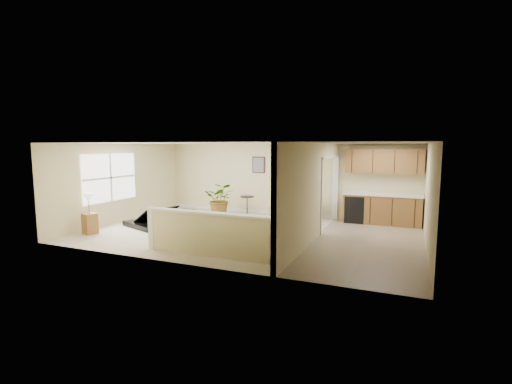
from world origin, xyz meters
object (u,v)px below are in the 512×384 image
at_px(palm_plant, 220,199).
at_px(lamp_stand, 90,217).
at_px(piano, 154,207).
at_px(loveseat, 294,209).
at_px(small_plant, 313,214).
at_px(piano_bench, 182,221).
at_px(accent_table, 247,203).

bearing_deg(palm_plant, lamp_stand, -117.50).
height_order(piano, lamp_stand, piano).
relative_size(loveseat, lamp_stand, 1.54).
height_order(small_plant, lamp_stand, lamp_stand).
height_order(piano_bench, lamp_stand, lamp_stand).
height_order(loveseat, small_plant, loveseat).
height_order(piano, piano_bench, piano).
bearing_deg(loveseat, accent_table, -155.98).
xyz_separation_m(loveseat, lamp_stand, (-4.58, -4.25, 0.15)).
distance_m(piano_bench, loveseat, 3.85).
bearing_deg(lamp_stand, piano, 60.58).
distance_m(piano, accent_table, 3.17).
distance_m(accent_table, lamp_stand, 5.02).
relative_size(loveseat, small_plant, 2.97).
bearing_deg(lamp_stand, loveseat, 42.84).
bearing_deg(small_plant, accent_table, 179.32).
distance_m(small_plant, lamp_stand, 6.65).
bearing_deg(piano, loveseat, 55.78).
bearing_deg(piano, lamp_stand, -99.19).
xyz_separation_m(piano_bench, accent_table, (0.81, 2.78, 0.16)).
xyz_separation_m(piano, loveseat, (3.67, 2.62, -0.24)).
height_order(accent_table, lamp_stand, lamp_stand).
bearing_deg(loveseat, small_plant, -0.57).
bearing_deg(piano, accent_table, 70.13).
height_order(palm_plant, lamp_stand, palm_plant).
distance_m(piano, small_plant, 4.99).
distance_m(piano_bench, small_plant, 4.17).
xyz_separation_m(loveseat, small_plant, (0.70, -0.22, -0.08)).
height_order(piano, small_plant, piano).
height_order(loveseat, lamp_stand, lamp_stand).
xyz_separation_m(piano, piano_bench, (1.23, -0.36, -0.28)).
bearing_deg(piano_bench, small_plant, 41.25).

